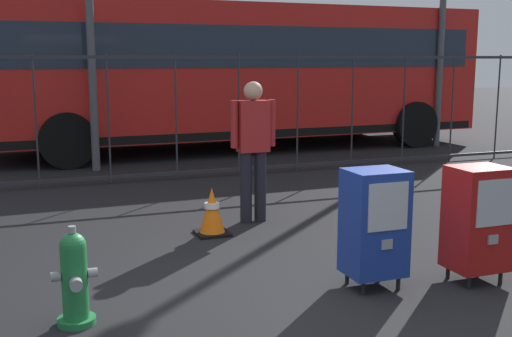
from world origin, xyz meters
The scene contains 9 objects.
ground_plane centered at (0.00, 0.00, 0.00)m, with size 60.00×60.00×0.00m, color black.
fire_hydrant centered at (-1.46, 0.24, 0.35)m, with size 0.33×0.32×0.75m.
newspaper_box_primary centered at (0.98, 0.16, 0.57)m, with size 0.48×0.42×1.02m.
newspaper_box_secondary centered at (1.89, -0.03, 0.57)m, with size 0.48×0.42×1.02m.
pedestrian centered at (0.76, 2.56, 0.95)m, with size 0.55×0.22×1.67m.
traffic_cone centered at (0.15, 2.20, 0.26)m, with size 0.36×0.36×0.53m.
fence_barrier centered at (0.00, 5.52, 1.02)m, with size 18.03×0.04×2.00m.
bus_near centered at (2.58, 8.52, 1.71)m, with size 10.57×3.02×3.00m.
bus_far centered at (1.15, 12.15, 1.71)m, with size 10.75×4.00×3.00m.
Camera 1 is at (-1.73, -4.32, 1.93)m, focal length 44.13 mm.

